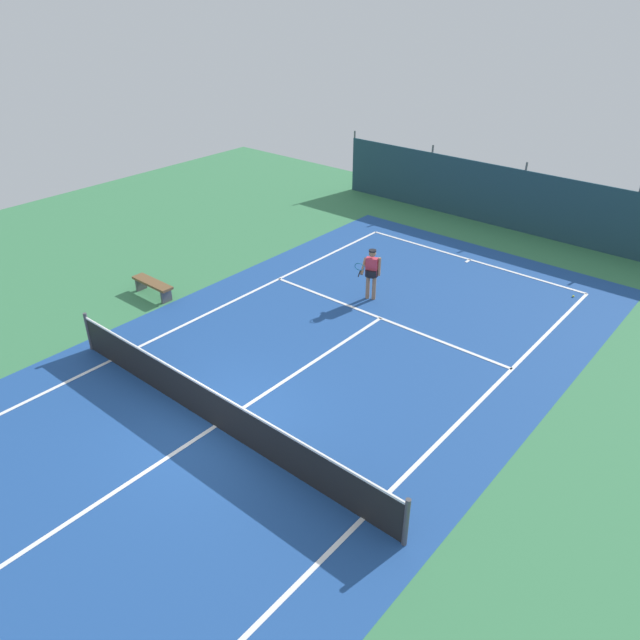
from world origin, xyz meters
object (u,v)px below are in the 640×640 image
(tennis_player, at_px, (371,271))
(tennis_ball_near_player, at_px, (573,296))
(tennis_net, at_px, (214,408))
(courtside_bench, at_px, (153,285))

(tennis_player, distance_m, tennis_ball_near_player, 6.46)
(tennis_net, height_order, courtside_bench, tennis_net)
(tennis_ball_near_player, height_order, courtside_bench, courtside_bench)
(tennis_net, xyz_separation_m, courtside_bench, (-6.31, 2.99, -0.14))
(tennis_ball_near_player, distance_m, courtside_bench, 13.20)
(tennis_player, relative_size, tennis_ball_near_player, 24.85)
(tennis_net, relative_size, tennis_ball_near_player, 153.33)
(tennis_player, distance_m, courtside_bench, 6.83)
(tennis_net, xyz_separation_m, tennis_ball_near_player, (3.85, 11.41, -0.48))
(tennis_net, bearing_deg, tennis_player, 97.65)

